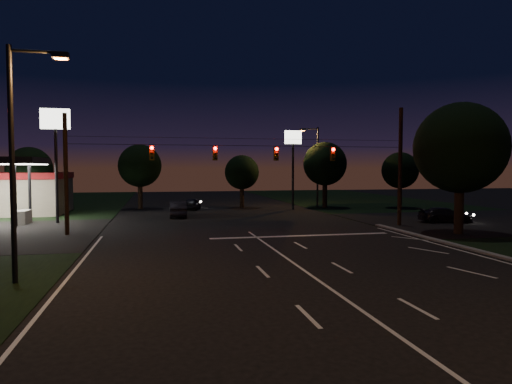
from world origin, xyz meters
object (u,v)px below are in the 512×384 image
object	(u,v)px
car_oncoming_a	(192,204)
car_cross	(445,215)
tree_right_near	(459,149)
car_oncoming_b	(178,209)
utility_pole_right	(399,226)

from	to	relation	value
car_oncoming_a	car_cross	distance (m)	25.01
tree_right_near	car_oncoming_a	world-z (taller)	tree_right_near
car_oncoming_b	tree_right_near	bearing A→B (deg)	142.15
tree_right_near	car_cross	distance (m)	8.17
utility_pole_right	car_oncoming_a	bearing A→B (deg)	130.74
utility_pole_right	car_oncoming_a	world-z (taller)	utility_pole_right
utility_pole_right	car_oncoming_a	size ratio (longest dim) A/B	2.50
car_oncoming_b	car_cross	size ratio (longest dim) A/B	1.01
utility_pole_right	tree_right_near	distance (m)	7.61
car_oncoming_a	car_cross	bearing A→B (deg)	154.50
utility_pole_right	tree_right_near	world-z (taller)	tree_right_near
car_oncoming_b	utility_pole_right	bearing A→B (deg)	150.46
car_oncoming_b	car_cross	world-z (taller)	car_oncoming_b
car_oncoming_a	car_oncoming_b	distance (m)	7.26
utility_pole_right	car_oncoming_b	bearing A→B (deg)	148.84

